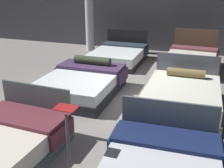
# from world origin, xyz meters

# --- Properties ---
(ground_plane) EXTENTS (18.00, 18.00, 0.02)m
(ground_plane) POSITION_xyz_m (0.00, 0.00, -0.01)
(ground_plane) COLOR gray
(showroom_back_wall) EXTENTS (18.00, 0.06, 3.50)m
(showroom_back_wall) POSITION_xyz_m (0.00, 4.70, 1.75)
(showroom_back_wall) COLOR #47474C
(showroom_back_wall) RESTS_ON ground_plane
(bed_2) EXTENTS (1.73, 2.12, 0.72)m
(bed_2) POSITION_xyz_m (-1.11, -0.06, 0.25)
(bed_2) COLOR black
(bed_2) RESTS_ON ground_plane
(bed_3) EXTENTS (1.52, 1.98, 0.92)m
(bed_3) POSITION_xyz_m (1.20, -0.11, 0.26)
(bed_3) COLOR #4F525F
(bed_3) RESTS_ON ground_plane
(bed_4) EXTENTS (1.60, 2.07, 0.91)m
(bed_4) POSITION_xyz_m (-1.10, 2.71, 0.22)
(bed_4) COLOR black
(bed_4) RESTS_ON ground_plane
(bed_5) EXTENTS (1.57, 2.01, 1.06)m
(bed_5) POSITION_xyz_m (1.18, 2.70, 0.25)
(bed_5) COLOR brown
(bed_5) RESTS_ON ground_plane
(price_sign) EXTENTS (0.28, 0.24, 1.04)m
(price_sign) POSITION_xyz_m (0.00, -2.79, 0.40)
(price_sign) COLOR #3F3F44
(price_sign) RESTS_ON ground_plane
(support_pillar) EXTENTS (0.32, 0.32, 3.50)m
(support_pillar) POSITION_xyz_m (-2.63, 3.94, 1.75)
(support_pillar) COLOR silver
(support_pillar) RESTS_ON ground_plane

